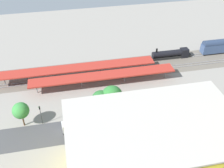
# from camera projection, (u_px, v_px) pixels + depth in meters

# --- Properties ---
(ground_plane) EXTENTS (175.28, 175.28, 0.00)m
(ground_plane) POSITION_uv_depth(u_px,v_px,m) (130.00, 108.00, 81.38)
(ground_plane) COLOR gray
(ground_plane) RESTS_ON ground
(rail_bed) EXTENTS (109.67, 15.15, 0.01)m
(rail_bed) POSITION_uv_depth(u_px,v_px,m) (114.00, 69.00, 99.28)
(rail_bed) COLOR #665E54
(rail_bed) RESTS_ON ground
(street_asphalt) EXTENTS (109.62, 9.93, 0.01)m
(street_asphalt) POSITION_uv_depth(u_px,v_px,m) (136.00, 122.00, 76.68)
(street_asphalt) COLOR #424244
(street_asphalt) RESTS_ON ground
(track_rails) EXTENTS (109.55, 8.71, 0.12)m
(track_rails) POSITION_uv_depth(u_px,v_px,m) (114.00, 69.00, 99.17)
(track_rails) COLOR #9E9EA8
(track_rails) RESTS_ON ground
(platform_canopy_near) EXTENTS (49.11, 5.37, 4.08)m
(platform_canopy_near) POSITION_uv_depth(u_px,v_px,m) (103.00, 75.00, 89.00)
(platform_canopy_near) COLOR #A82D23
(platform_canopy_near) RESTS_ON ground
(platform_canopy_far) EXTENTS (55.09, 5.59, 3.96)m
(platform_canopy_far) POSITION_uv_depth(u_px,v_px,m) (77.00, 68.00, 93.00)
(platform_canopy_far) COLOR #A82D23
(platform_canopy_far) RESTS_ON ground
(locomotive) EXTENTS (16.11, 2.64, 4.82)m
(locomotive) POSITION_uv_depth(u_px,v_px,m) (172.00, 54.00, 104.83)
(locomotive) COLOR black
(locomotive) RESTS_ON ground
(passenger_coach) EXTENTS (16.46, 3.28, 5.97)m
(passenger_coach) POSITION_uv_depth(u_px,v_px,m) (221.00, 46.00, 107.53)
(passenger_coach) COLOR black
(passenger_coach) RESTS_ON ground
(parked_car_0) EXTENTS (4.67, 1.97, 1.84)m
(parked_car_0) POSITION_uv_depth(u_px,v_px,m) (194.00, 120.00, 76.00)
(parked_car_0) COLOR black
(parked_car_0) RESTS_ON ground
(parked_car_1) EXTENTS (4.32, 1.85, 1.71)m
(parked_car_1) POSITION_uv_depth(u_px,v_px,m) (174.00, 122.00, 75.49)
(parked_car_1) COLOR black
(parked_car_1) RESTS_ON ground
(parked_car_2) EXTENTS (4.24, 1.95, 1.81)m
(parked_car_2) POSITION_uv_depth(u_px,v_px,m) (152.00, 126.00, 74.06)
(parked_car_2) COLOR black
(parked_car_2) RESTS_ON ground
(parked_car_3) EXTENTS (4.34, 1.79, 1.79)m
(parked_car_3) POSITION_uv_depth(u_px,v_px,m) (125.00, 130.00, 72.97)
(parked_car_3) COLOR black
(parked_car_3) RESTS_ON ground
(construction_building) EXTENTS (36.41, 22.62, 15.27)m
(construction_building) POSITION_uv_depth(u_px,v_px,m) (152.00, 149.00, 58.76)
(construction_building) COLOR yellow
(construction_building) RESTS_ON ground
(construction_roof_slab) EXTENTS (37.02, 23.22, 0.40)m
(construction_roof_slab) POSITION_uv_depth(u_px,v_px,m) (156.00, 124.00, 54.14)
(construction_roof_slab) COLOR #B7B2A8
(construction_roof_slab) RESTS_ON construction_building
(box_truck_0) EXTENTS (9.10, 3.06, 3.12)m
(box_truck_0) POSITION_uv_depth(u_px,v_px,m) (150.00, 115.00, 76.68)
(box_truck_0) COLOR black
(box_truck_0) RESTS_ON ground
(box_truck_1) EXTENTS (10.47, 3.20, 3.46)m
(box_truck_1) POSITION_uv_depth(u_px,v_px,m) (176.00, 112.00, 77.56)
(box_truck_1) COLOR black
(box_truck_1) RESTS_ON ground
(box_truck_2) EXTENTS (8.76, 3.12, 3.31)m
(box_truck_2) POSITION_uv_depth(u_px,v_px,m) (78.00, 124.00, 73.45)
(box_truck_2) COLOR black
(box_truck_2) RESTS_ON ground
(street_tree_0) EXTENTS (6.18, 6.18, 9.19)m
(street_tree_0) POSITION_uv_depth(u_px,v_px,m) (112.00, 96.00, 76.48)
(street_tree_0) COLOR brown
(street_tree_0) RESTS_ON ground
(street_tree_1) EXTENTS (4.62, 4.62, 7.80)m
(street_tree_1) POSITION_uv_depth(u_px,v_px,m) (21.00, 111.00, 72.33)
(street_tree_1) COLOR brown
(street_tree_1) RESTS_ON ground
(street_tree_2) EXTENTS (5.97, 5.97, 7.94)m
(street_tree_2) POSITION_uv_depth(u_px,v_px,m) (101.00, 100.00, 76.67)
(street_tree_2) COLOR brown
(street_tree_2) RESTS_ON ground
(traffic_light) EXTENTS (0.50, 0.36, 6.56)m
(traffic_light) POSITION_uv_depth(u_px,v_px,m) (40.00, 113.00, 73.30)
(traffic_light) COLOR #333333
(traffic_light) RESTS_ON ground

